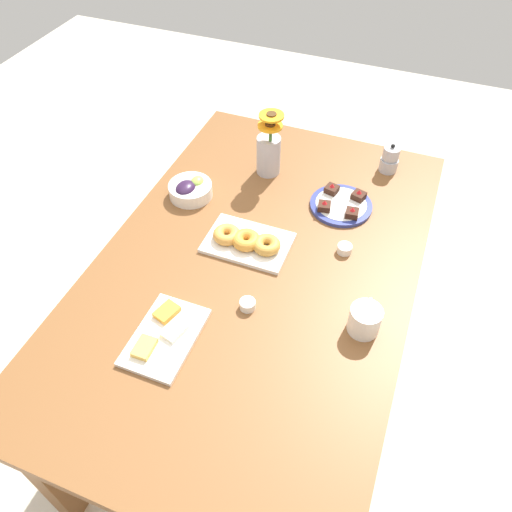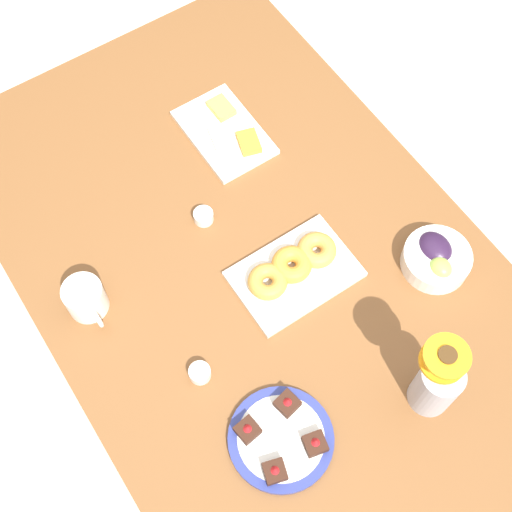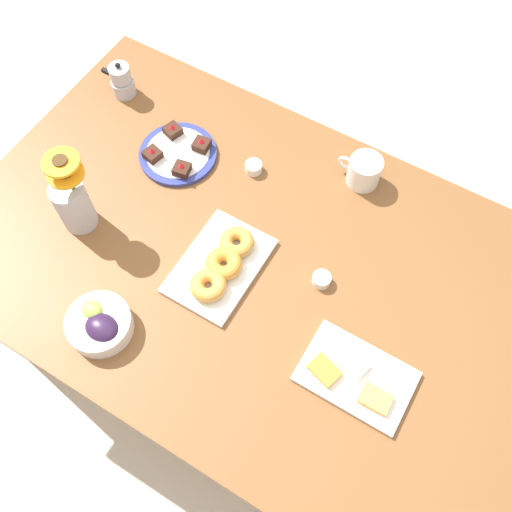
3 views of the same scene
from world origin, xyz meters
name	(u,v)px [view 1 (image 1 of 3)]	position (x,y,z in m)	size (l,w,h in m)	color
ground_plane	(256,379)	(0.00, 0.00, 0.00)	(6.00, 6.00, 0.00)	beige
dining_table	(256,281)	(0.00, 0.00, 0.65)	(1.60, 1.00, 0.74)	brown
coffee_mug	(365,319)	(-0.12, -0.38, 0.78)	(0.13, 0.09, 0.09)	white
grape_bowl	(190,189)	(0.23, 0.35, 0.77)	(0.16, 0.16, 0.07)	white
cheese_platter	(164,335)	(-0.35, 0.14, 0.75)	(0.26, 0.17, 0.03)	white
croissant_platter	(247,241)	(0.07, 0.06, 0.76)	(0.19, 0.28, 0.05)	white
jam_cup_honey	(345,249)	(0.16, -0.25, 0.76)	(0.05, 0.05, 0.03)	white
jam_cup_berry	(248,304)	(-0.17, -0.04, 0.76)	(0.05, 0.05, 0.03)	white
dessert_plate	(341,205)	(0.37, -0.18, 0.75)	(0.22, 0.22, 0.05)	navy
flower_vase	(269,152)	(0.47, 0.13, 0.83)	(0.11, 0.10, 0.27)	#B2B2BC
moka_pot	(390,159)	(0.65, -0.30, 0.79)	(0.11, 0.07, 0.12)	#B7B7BC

